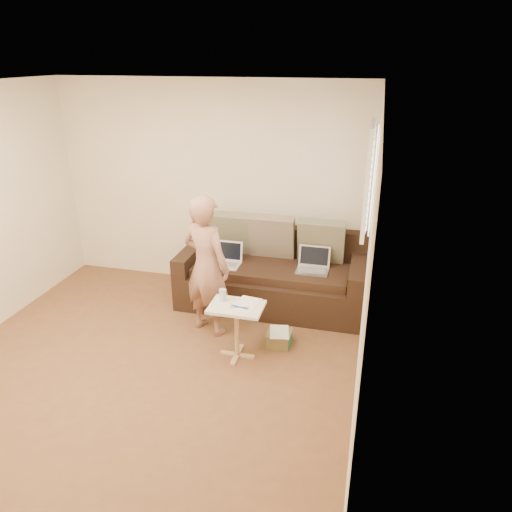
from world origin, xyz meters
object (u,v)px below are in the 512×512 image
sofa (272,272)px  person (206,266)px  laptop_silver (312,271)px  side_table (237,331)px  drinking_glass (223,295)px  laptop_white (224,265)px  striped_box (279,338)px

sofa → person: bearing=-125.6°
laptop_silver → person: person is taller
laptop_silver → side_table: bearing=-118.2°
person → drinking_glass: size_ratio=12.97×
sofa → laptop_white: 0.57m
drinking_glass → striped_box: bearing=22.9°
person → striped_box: bearing=-167.6°
sofa → side_table: size_ratio=3.79×
sofa → striped_box: size_ratio=8.79×
side_table → striped_box: side_table is taller
sofa → striped_box: 0.97m
side_table → drinking_glass: drinking_glass is taller
person → laptop_white: bearing=-70.0°
laptop_white → person: 0.66m
person → drinking_glass: bearing=150.2°
laptop_white → striped_box: laptop_white is taller
side_table → sofa: bearing=85.2°
sofa → person: 1.00m
side_table → striped_box: bearing=38.8°
person → drinking_glass: 0.46m
laptop_white → side_table: size_ratio=0.63×
side_table → drinking_glass: bearing=155.3°
laptop_white → side_table: (0.45, -1.02, -0.23)m
laptop_silver → drinking_glass: 1.28m
person → side_table: bearing=157.3°
laptop_silver → person: size_ratio=0.24×
person → striped_box: size_ratio=6.22×
sofa → drinking_glass: 1.15m
laptop_silver → drinking_glass: (-0.75, -1.03, 0.12)m
laptop_silver → laptop_white: 1.04m
laptop_white → drinking_glass: size_ratio=3.03×
sofa → drinking_glass: size_ratio=18.33×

